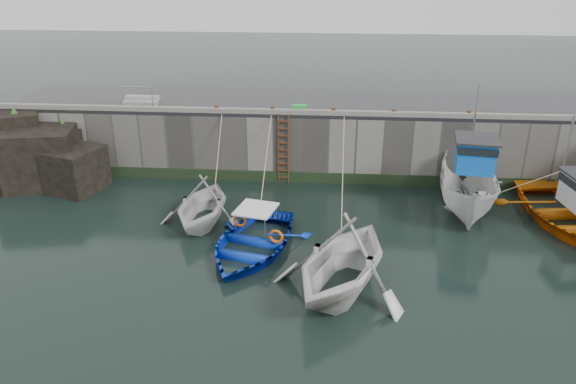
# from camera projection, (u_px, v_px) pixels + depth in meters

# --- Properties ---
(ground) EXTENTS (120.00, 120.00, 0.00)m
(ground) POSITION_uv_depth(u_px,v_px,m) (322.00, 312.00, 16.49)
(ground) COLOR black
(ground) RESTS_ON ground
(quay_back) EXTENTS (30.00, 5.00, 3.00)m
(quay_back) POSITION_uv_depth(u_px,v_px,m) (329.00, 135.00, 27.32)
(quay_back) COLOR slate
(quay_back) RESTS_ON ground
(road_back) EXTENTS (30.00, 5.00, 0.16)m
(road_back) POSITION_uv_depth(u_px,v_px,m) (330.00, 103.00, 26.70)
(road_back) COLOR black
(road_back) RESTS_ON quay_back
(kerb_back) EXTENTS (30.00, 0.30, 0.20)m
(kerb_back) POSITION_uv_depth(u_px,v_px,m) (329.00, 113.00, 24.47)
(kerb_back) COLOR slate
(kerb_back) RESTS_ON road_back
(algae_back) EXTENTS (30.00, 0.08, 0.50)m
(algae_back) POSITION_uv_depth(u_px,v_px,m) (327.00, 178.00, 25.50)
(algae_back) COLOR black
(algae_back) RESTS_ON ground
(rock_outcrop) EXTENTS (5.85, 4.24, 3.41)m
(rock_outcrop) POSITION_uv_depth(u_px,v_px,m) (41.00, 156.00, 25.26)
(rock_outcrop) COLOR black
(rock_outcrop) RESTS_ON ground
(ladder) EXTENTS (0.51, 0.08, 3.20)m
(ladder) POSITION_uv_depth(u_px,v_px,m) (283.00, 149.00, 25.07)
(ladder) COLOR #3F1E0F
(ladder) RESTS_ON ground
(boat_near_white) EXTENTS (3.89, 4.41, 2.18)m
(boat_near_white) POSITION_uv_depth(u_px,v_px,m) (203.00, 222.00, 21.93)
(boat_near_white) COLOR silver
(boat_near_white) RESTS_ON ground
(boat_near_white_rope) EXTENTS (0.04, 3.24, 3.10)m
(boat_near_white_rope) POSITION_uv_depth(u_px,v_px,m) (220.00, 188.00, 25.10)
(boat_near_white_rope) COLOR tan
(boat_near_white_rope) RESTS_ON ground
(boat_near_blue) EXTENTS (4.81, 5.92, 1.08)m
(boat_near_blue) POSITION_uv_depth(u_px,v_px,m) (252.00, 249.00, 19.95)
(boat_near_blue) COLOR #0C32BC
(boat_near_blue) RESTS_ON ground
(boat_near_blue_rope) EXTENTS (0.04, 4.70, 3.10)m
(boat_near_blue_rope) POSITION_uv_depth(u_px,v_px,m) (266.00, 198.00, 24.03)
(boat_near_blue_rope) COLOR tan
(boat_near_blue_rope) RESTS_ON ground
(boat_near_blacktrim) EXTENTS (6.23, 6.62, 2.77)m
(boat_near_blacktrim) POSITION_uv_depth(u_px,v_px,m) (341.00, 290.00, 17.58)
(boat_near_blacktrim) COLOR silver
(boat_near_blacktrim) RESTS_ON ground
(boat_near_blacktrim_rope) EXTENTS (0.04, 6.78, 3.10)m
(boat_near_blacktrim_rope) POSITION_uv_depth(u_px,v_px,m) (340.00, 213.00, 22.73)
(boat_near_blacktrim_rope) COLOR tan
(boat_near_blacktrim_rope) RESTS_ON ground
(boat_far_white) EXTENTS (3.09, 6.26, 5.31)m
(boat_far_white) POSITION_uv_depth(u_px,v_px,m) (469.00, 187.00, 22.62)
(boat_far_white) COLOR silver
(boat_far_white) RESTS_ON ground
(boat_far_orange) EXTENTS (5.52, 7.14, 4.37)m
(boat_far_orange) POSITION_uv_depth(u_px,v_px,m) (572.00, 213.00, 21.64)
(boat_far_orange) COLOR orange
(boat_far_orange) RESTS_ON ground
(fish_crate) EXTENTS (0.71, 0.47, 0.32)m
(fish_crate) POSITION_uv_depth(u_px,v_px,m) (300.00, 109.00, 24.86)
(fish_crate) COLOR #1A9131
(fish_crate) RESTS_ON road_back
(railing) EXTENTS (1.60, 1.05, 1.00)m
(railing) POSITION_uv_depth(u_px,v_px,m) (141.00, 100.00, 26.07)
(railing) COLOR #A5A8AD
(railing) RESTS_ON road_back
(bollard_a) EXTENTS (0.18, 0.18, 0.28)m
(bollard_a) POSITION_uv_depth(u_px,v_px,m) (217.00, 109.00, 24.91)
(bollard_a) COLOR #3F1E0F
(bollard_a) RESTS_ON road_back
(bollard_b) EXTENTS (0.18, 0.18, 0.28)m
(bollard_b) POSITION_uv_depth(u_px,v_px,m) (273.00, 110.00, 24.73)
(bollard_b) COLOR #3F1E0F
(bollard_b) RESTS_ON road_back
(bollard_c) EXTENTS (0.18, 0.18, 0.28)m
(bollard_c) POSITION_uv_depth(u_px,v_px,m) (334.00, 111.00, 24.54)
(bollard_c) COLOR #3F1E0F
(bollard_c) RESTS_ON road_back
(bollard_d) EXTENTS (0.18, 0.18, 0.28)m
(bollard_d) POSITION_uv_depth(u_px,v_px,m) (394.00, 112.00, 24.35)
(bollard_d) COLOR #3F1E0F
(bollard_d) RESTS_ON road_back
(bollard_e) EXTENTS (0.18, 0.18, 0.28)m
(bollard_e) POSITION_uv_depth(u_px,v_px,m) (469.00, 114.00, 24.11)
(bollard_e) COLOR #3F1E0F
(bollard_e) RESTS_ON road_back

